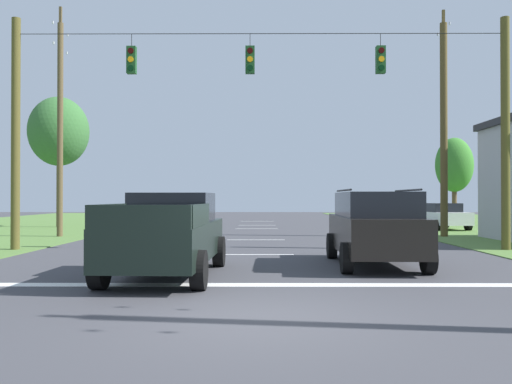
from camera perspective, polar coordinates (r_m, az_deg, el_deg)
name	(u,v)px	position (r m, az deg, el deg)	size (l,w,h in m)	color
ground_plane	(250,318)	(8.38, -0.60, -13.25)	(120.00, 120.00, 0.00)	#3D3D42
stop_bar_stripe	(253,285)	(11.40, -0.36, -9.84)	(14.43, 0.45, 0.01)	white
lane_dash_0	(255,254)	(17.35, -0.13, -6.66)	(0.15, 2.50, 0.01)	white
lane_dash_1	(256,240)	(23.35, -0.02, -5.10)	(0.15, 2.50, 0.01)	white
lane_dash_2	(257,229)	(31.68, 0.07, -3.92)	(0.15, 2.50, 0.01)	white
lane_dash_3	(257,225)	(35.67, 0.09, -3.55)	(0.15, 2.50, 0.01)	white
lane_dash_4	(257,221)	(41.58, 0.12, -3.13)	(0.15, 2.50, 0.01)	white
overhead_signal_span	(259,123)	(18.82, 0.33, 7.35)	(17.39, 0.31, 8.13)	brown
pickup_truck	(169,235)	(12.77, -9.29, -4.49)	(2.43, 5.47, 1.95)	black
suv_black	(375,226)	(14.82, 12.52, -3.58)	(2.32, 4.85, 2.05)	black
distant_car_crossing_white	(441,216)	(32.68, 19.11, -2.41)	(2.32, 4.44, 1.52)	silver
utility_pole_mid_right	(444,127)	(26.69, 19.35, 6.53)	(0.33, 1.71, 10.63)	brown
utility_pole_near_left	(60,122)	(26.86, -20.12, 6.99)	(0.27, 1.94, 10.79)	brown
tree_roadside_right	(454,165)	(37.99, 20.34, 2.67)	(2.45, 2.45, 5.82)	brown
tree_roadside_far_right	(59,132)	(35.44, -20.25, 6.04)	(3.65, 3.65, 8.06)	brown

